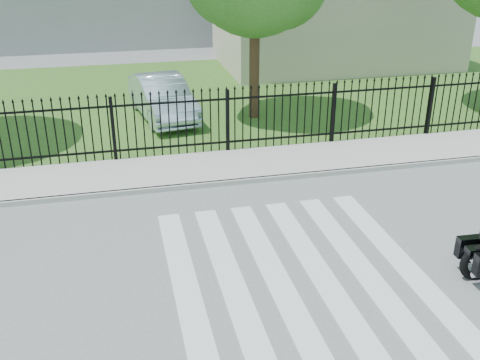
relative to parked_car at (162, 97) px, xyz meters
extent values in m
plane|color=slate|center=(1.39, -9.60, -0.69)|extent=(120.00, 120.00, 0.00)
cube|color=#ADAAA3|center=(1.39, -4.60, -0.63)|extent=(40.00, 2.00, 0.12)
cube|color=#ADAAA3|center=(1.39, -5.60, -0.63)|extent=(40.00, 0.12, 0.12)
cube|color=#2C581E|center=(1.39, 2.40, -0.68)|extent=(40.00, 12.00, 0.02)
cube|color=black|center=(1.39, -3.60, -0.34)|extent=(26.00, 0.04, 0.05)
cube|color=black|center=(1.39, -3.60, 0.86)|extent=(26.00, 0.04, 0.05)
cylinder|color=#382316|center=(2.89, -0.60, 1.39)|extent=(0.32, 0.32, 4.16)
cube|color=#BAB39B|center=(8.39, 6.40, 1.06)|extent=(10.00, 6.00, 3.50)
torus|color=black|center=(4.42, -10.46, -0.38)|extent=(0.71, 0.18, 0.70)
imported|color=#A9C0D5|center=(0.00, 0.00, 0.00)|extent=(2.05, 4.26, 1.35)
camera|label=1|loc=(-1.52, -17.64, 4.94)|focal=42.00mm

